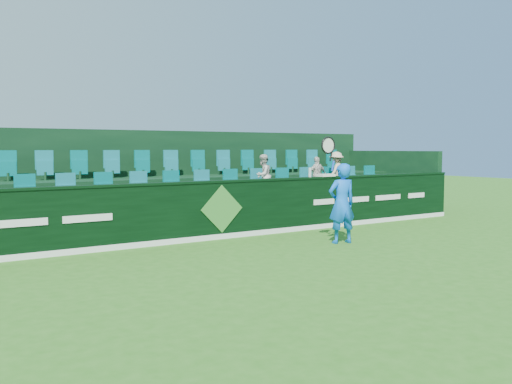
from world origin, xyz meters
TOP-DOWN VIEW (x-y plane):
  - ground at (0.00, 0.00)m, footprint 60.00×60.00m
  - sponsor_hoarding at (0.00, 4.00)m, footprint 16.00×0.25m
  - stand_tier_front at (0.00, 5.10)m, footprint 16.00×2.00m
  - stand_tier_back at (0.00, 7.00)m, footprint 16.00×1.80m
  - stand_rear at (0.00, 7.44)m, footprint 16.00×4.10m
  - seat_row_front at (0.00, 5.50)m, footprint 13.50×0.50m
  - seat_row_back at (0.00, 7.30)m, footprint 13.50×0.50m
  - tennis_player at (1.89, 1.92)m, footprint 1.08×0.55m
  - spectator_left at (2.02, 5.12)m, footprint 0.67×0.61m
  - spectator_middle at (3.90, 5.12)m, footprint 0.63×0.30m
  - spectator_right at (4.64, 5.12)m, footprint 0.87×0.69m
  - towel at (3.25, 4.00)m, footprint 0.44×0.28m
  - drinks_bottle at (2.71, 4.00)m, footprint 0.08×0.08m

SIDE VIEW (x-z plane):
  - ground at x=0.00m, z-range 0.00..0.00m
  - stand_tier_front at x=0.00m, z-range 0.00..0.80m
  - stand_tier_back at x=0.00m, z-range 0.00..1.30m
  - sponsor_hoarding at x=0.00m, z-range 0.00..1.35m
  - tennis_player at x=1.89m, z-range -0.29..2.09m
  - seat_row_front at x=0.00m, z-range 0.80..1.40m
  - stand_rear at x=0.00m, z-range -0.08..2.52m
  - spectator_middle at x=3.90m, z-range 0.80..1.85m
  - spectator_left at x=2.02m, z-range 0.80..1.93m
  - towel at x=3.25m, z-range 1.35..1.42m
  - spectator_right at x=4.64m, z-range 0.80..1.99m
  - drinks_bottle at x=2.71m, z-range 1.35..1.59m
  - seat_row_back at x=0.00m, z-range 1.30..1.90m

